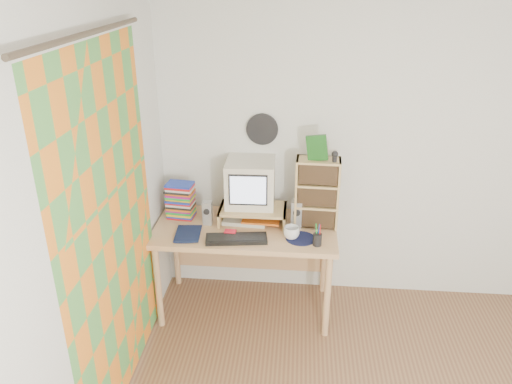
% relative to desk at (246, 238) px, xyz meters
% --- Properties ---
extents(back_wall, '(3.50, 0.00, 3.50)m').
position_rel_desk_xyz_m(back_wall, '(1.03, 0.31, 0.63)').
color(back_wall, silver).
rests_on(back_wall, floor).
extents(left_wall, '(0.00, 3.50, 3.50)m').
position_rel_desk_xyz_m(left_wall, '(-0.72, -1.44, 0.63)').
color(left_wall, silver).
rests_on(left_wall, floor).
extents(curtain, '(0.00, 2.20, 2.20)m').
position_rel_desk_xyz_m(curtain, '(-0.68, -0.96, 0.53)').
color(curtain, orange).
rests_on(curtain, left_wall).
extents(wall_disc, '(0.25, 0.02, 0.25)m').
position_rel_desk_xyz_m(wall_disc, '(0.10, 0.29, 0.81)').
color(wall_disc, black).
rests_on(wall_disc, back_wall).
extents(desk, '(1.40, 0.70, 0.75)m').
position_rel_desk_xyz_m(desk, '(0.00, 0.00, 0.00)').
color(desk, tan).
rests_on(desk, floor).
extents(monitor_riser, '(0.52, 0.30, 0.12)m').
position_rel_desk_xyz_m(monitor_riser, '(0.05, 0.04, 0.23)').
color(monitor_riser, tan).
rests_on(monitor_riser, desk).
extents(crt_monitor, '(0.38, 0.38, 0.36)m').
position_rel_desk_xyz_m(crt_monitor, '(0.02, 0.09, 0.43)').
color(crt_monitor, beige).
rests_on(crt_monitor, monitor_riser).
extents(speaker_left, '(0.07, 0.07, 0.19)m').
position_rel_desk_xyz_m(speaker_left, '(-0.30, -0.03, 0.23)').
color(speaker_left, '#9D9EA2').
rests_on(speaker_left, desk).
extents(speaker_right, '(0.09, 0.09, 0.22)m').
position_rel_desk_xyz_m(speaker_right, '(0.39, -0.02, 0.24)').
color(speaker_right, '#9D9EA2').
rests_on(speaker_right, desk).
extents(keyboard, '(0.46, 0.21, 0.03)m').
position_rel_desk_xyz_m(keyboard, '(-0.04, -0.28, 0.15)').
color(keyboard, black).
rests_on(keyboard, desk).
extents(dvd_stack, '(0.22, 0.17, 0.29)m').
position_rel_desk_xyz_m(dvd_stack, '(-0.53, 0.06, 0.28)').
color(dvd_stack, brown).
rests_on(dvd_stack, desk).
extents(cd_rack, '(0.33, 0.19, 0.55)m').
position_rel_desk_xyz_m(cd_rack, '(0.54, 0.02, 0.41)').
color(cd_rack, tan).
rests_on(cd_rack, desk).
extents(mug, '(0.14, 0.14, 0.09)m').
position_rel_desk_xyz_m(mug, '(0.36, -0.21, 0.18)').
color(mug, white).
rests_on(mug, desk).
extents(diary, '(0.24, 0.19, 0.05)m').
position_rel_desk_xyz_m(diary, '(-0.51, -0.24, 0.16)').
color(diary, '#101A3C').
rests_on(diary, desk).
extents(mousepad, '(0.23, 0.23, 0.00)m').
position_rel_desk_xyz_m(mousepad, '(0.43, -0.21, 0.14)').
color(mousepad, '#101736').
rests_on(mousepad, desk).
extents(pen_cup, '(0.08, 0.08, 0.13)m').
position_rel_desk_xyz_m(pen_cup, '(0.55, -0.29, 0.20)').
color(pen_cup, black).
rests_on(pen_cup, desk).
extents(papers, '(0.35, 0.27, 0.04)m').
position_rel_desk_xyz_m(papers, '(0.04, 0.05, 0.16)').
color(papers, beige).
rests_on(papers, desk).
extents(red_box, '(0.09, 0.06, 0.04)m').
position_rel_desk_xyz_m(red_box, '(-0.10, -0.21, 0.16)').
color(red_box, red).
rests_on(red_box, desk).
extents(game_box, '(0.15, 0.05, 0.19)m').
position_rel_desk_xyz_m(game_box, '(0.52, -0.00, 0.77)').
color(game_box, '#185217').
rests_on(game_box, cd_rack).
extents(webcam, '(0.05, 0.05, 0.08)m').
position_rel_desk_xyz_m(webcam, '(0.65, -0.02, 0.72)').
color(webcam, black).
rests_on(webcam, cd_rack).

